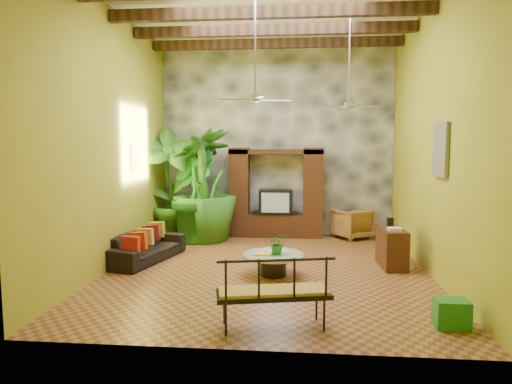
# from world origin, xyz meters

# --- Properties ---
(ground) EXTENTS (7.00, 7.00, 0.00)m
(ground) POSITION_xyz_m (0.00, 0.00, 0.00)
(ground) COLOR brown
(ground) RESTS_ON ground
(ceiling) EXTENTS (6.00, 7.00, 0.02)m
(ceiling) POSITION_xyz_m (0.00, 0.00, 5.00)
(ceiling) COLOR silver
(ceiling) RESTS_ON back_wall
(back_wall) EXTENTS (6.00, 0.02, 5.00)m
(back_wall) POSITION_xyz_m (0.00, 3.50, 2.50)
(back_wall) COLOR olive
(back_wall) RESTS_ON ground
(left_wall) EXTENTS (0.02, 7.00, 5.00)m
(left_wall) POSITION_xyz_m (-3.00, 0.00, 2.50)
(left_wall) COLOR olive
(left_wall) RESTS_ON ground
(right_wall) EXTENTS (0.02, 7.00, 5.00)m
(right_wall) POSITION_xyz_m (3.00, 0.00, 2.50)
(right_wall) COLOR olive
(right_wall) RESTS_ON ground
(stone_accent_wall) EXTENTS (5.98, 0.10, 4.98)m
(stone_accent_wall) POSITION_xyz_m (0.00, 3.44, 2.50)
(stone_accent_wall) COLOR #3E4046
(stone_accent_wall) RESTS_ON ground
(ceiling_beams) EXTENTS (5.95, 5.36, 0.22)m
(ceiling_beams) POSITION_xyz_m (0.00, 0.00, 4.78)
(ceiling_beams) COLOR #382012
(ceiling_beams) RESTS_ON ceiling
(entertainment_center) EXTENTS (2.40, 0.55, 2.30)m
(entertainment_center) POSITION_xyz_m (0.00, 3.14, 0.97)
(entertainment_center) COLOR black
(entertainment_center) RESTS_ON ground
(ceiling_fan_front) EXTENTS (1.28, 1.28, 1.86)m
(ceiling_fan_front) POSITION_xyz_m (-0.20, -0.40, 3.40)
(ceiling_fan_front) COLOR #ADADB1
(ceiling_fan_front) RESTS_ON ceiling
(ceiling_fan_back) EXTENTS (1.28, 1.28, 1.86)m
(ceiling_fan_back) POSITION_xyz_m (1.60, 1.20, 3.40)
(ceiling_fan_back) COLOR #ADADB1
(ceiling_fan_back) RESTS_ON ceiling
(wall_art_mask) EXTENTS (0.06, 0.32, 0.55)m
(wall_art_mask) POSITION_xyz_m (-2.96, 1.00, 2.10)
(wall_art_mask) COLOR gold
(wall_art_mask) RESTS_ON left_wall
(wall_art_painting) EXTENTS (0.06, 0.70, 0.90)m
(wall_art_painting) POSITION_xyz_m (2.96, -0.60, 2.30)
(wall_art_painting) COLOR #2B5D9E
(wall_art_painting) RESTS_ON right_wall
(sofa) EXTENTS (1.26, 2.15, 0.59)m
(sofa) POSITION_xyz_m (-2.55, 0.40, 0.29)
(sofa) COLOR black
(sofa) RESTS_ON ground
(wicker_armchair) EXTENTS (1.14, 1.15, 0.76)m
(wicker_armchair) POSITION_xyz_m (1.95, 3.09, 0.38)
(wicker_armchair) COLOR brown
(wicker_armchair) RESTS_ON ground
(tall_plant_a) EXTENTS (1.81, 1.58, 2.88)m
(tall_plant_a) POSITION_xyz_m (-2.65, 2.55, 1.44)
(tall_plant_a) COLOR #2A661B
(tall_plant_a) RESTS_ON ground
(tall_plant_b) EXTENTS (1.55, 1.65, 2.36)m
(tall_plant_b) POSITION_xyz_m (-2.02, 2.32, 1.18)
(tall_plant_b) COLOR #1B691F
(tall_plant_b) RESTS_ON ground
(tall_plant_c) EXTENTS (2.13, 2.13, 2.77)m
(tall_plant_c) POSITION_xyz_m (-1.73, 2.44, 1.39)
(tall_plant_c) COLOR #2B6C1C
(tall_plant_c) RESTS_ON ground
(coffee_table) EXTENTS (1.13, 1.13, 0.40)m
(coffee_table) POSITION_xyz_m (0.13, -0.43, 0.26)
(coffee_table) COLOR black
(coffee_table) RESTS_ON ground
(centerpiece_plant) EXTENTS (0.43, 0.40, 0.38)m
(centerpiece_plant) POSITION_xyz_m (0.21, -0.42, 0.59)
(centerpiece_plant) COLOR #1C681B
(centerpiece_plant) RESTS_ON coffee_table
(yellow_tray) EXTENTS (0.32, 0.24, 0.03)m
(yellow_tray) POSITION_xyz_m (-0.05, -0.51, 0.42)
(yellow_tray) COLOR gold
(yellow_tray) RESTS_ON coffee_table
(iron_bench) EXTENTS (1.55, 0.84, 0.57)m
(iron_bench) POSITION_xyz_m (0.27, -2.89, 0.54)
(iron_bench) COLOR black
(iron_bench) RESTS_ON ground
(side_console) EXTENTS (0.47, 0.97, 0.76)m
(side_console) POSITION_xyz_m (2.40, 0.37, 0.38)
(side_console) COLOR #321710
(side_console) RESTS_ON ground
(green_bin) EXTENTS (0.43, 0.33, 0.37)m
(green_bin) POSITION_xyz_m (2.59, -2.59, 0.19)
(green_bin) COLOR #1D7027
(green_bin) RESTS_ON ground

